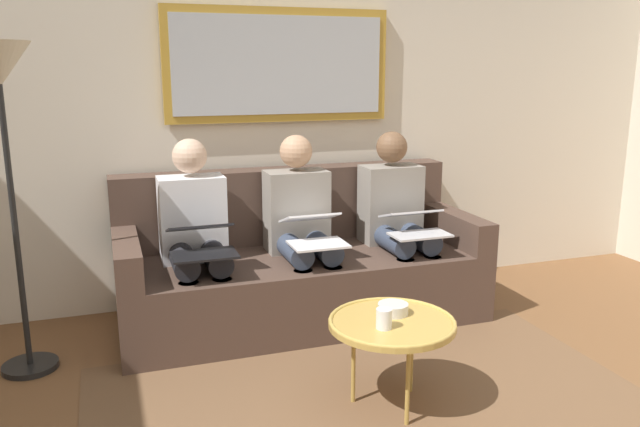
{
  "coord_description": "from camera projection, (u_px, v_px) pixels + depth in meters",
  "views": [
    {
      "loc": [
        1.11,
        1.52,
        1.54
      ],
      "look_at": [
        0.0,
        -1.7,
        0.75
      ],
      "focal_mm": 35.59,
      "sensor_mm": 36.0,
      "label": 1
    }
  ],
  "objects": [
    {
      "name": "wall_rear",
      "position": [
        276.0,
        104.0,
        4.2
      ],
      "size": [
        6.0,
        0.12,
        2.6
      ],
      "primitive_type": "cube",
      "color": "beige",
      "rests_on": "ground_plane"
    },
    {
      "name": "area_rug",
      "position": [
        381.0,
        413.0,
        2.88
      ],
      "size": [
        2.6,
        1.8,
        0.01
      ],
      "primitive_type": "cube",
      "color": "brown",
      "rests_on": "ground_plane"
    },
    {
      "name": "couch",
      "position": [
        298.0,
        267.0,
        3.98
      ],
      "size": [
        2.2,
        0.9,
        0.9
      ],
      "color": "#4C382D",
      "rests_on": "ground_plane"
    },
    {
      "name": "framed_mirror",
      "position": [
        279.0,
        65.0,
        4.06
      ],
      "size": [
        1.48,
        0.05,
        0.72
      ],
      "color": "#B7892D"
    },
    {
      "name": "coffee_table",
      "position": [
        392.0,
        324.0,
        2.86
      ],
      "size": [
        0.58,
        0.58,
        0.43
      ],
      "color": "tan",
      "rests_on": "ground_plane"
    },
    {
      "name": "cup",
      "position": [
        384.0,
        319.0,
        2.77
      ],
      "size": [
        0.07,
        0.07,
        0.09
      ],
      "primitive_type": "cylinder",
      "color": "silver",
      "rests_on": "coffee_table"
    },
    {
      "name": "bowl",
      "position": [
        393.0,
        309.0,
        2.93
      ],
      "size": [
        0.14,
        0.14,
        0.05
      ],
      "primitive_type": "cylinder",
      "color": "beige",
      "rests_on": "coffee_table"
    },
    {
      "name": "person_left",
      "position": [
        397.0,
        216.0,
        4.05
      ],
      "size": [
        0.38,
        0.58,
        1.14
      ],
      "color": "gray",
      "rests_on": "couch"
    },
    {
      "name": "laptop_silver",
      "position": [
        415.0,
        223.0,
        3.82
      ],
      "size": [
        0.35,
        0.33,
        0.14
      ],
      "color": "silver"
    },
    {
      "name": "person_middle",
      "position": [
        301.0,
        224.0,
        3.85
      ],
      "size": [
        0.38,
        0.58,
        1.14
      ],
      "color": "gray",
      "rests_on": "couch"
    },
    {
      "name": "laptop_white",
      "position": [
        313.0,
        229.0,
        3.63
      ],
      "size": [
        0.31,
        0.39,
        0.17
      ],
      "color": "white"
    },
    {
      "name": "person_right",
      "position": [
        195.0,
        233.0,
        3.65
      ],
      "size": [
        0.38,
        0.58,
        1.14
      ],
      "color": "silver",
      "rests_on": "couch"
    },
    {
      "name": "laptop_black",
      "position": [
        202.0,
        239.0,
        3.42
      ],
      "size": [
        0.35,
        0.37,
        0.16
      ],
      "color": "black"
    },
    {
      "name": "standing_lamp",
      "position": [
        1.0,
        103.0,
        3.01
      ],
      "size": [
        0.32,
        0.32,
        1.66
      ],
      "color": "black",
      "rests_on": "ground_plane"
    }
  ]
}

